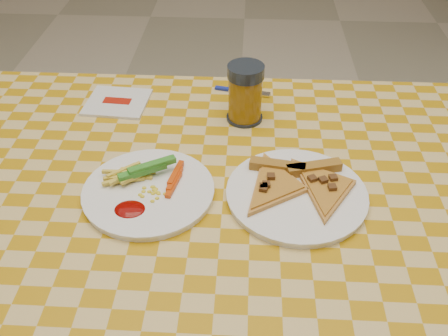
{
  "coord_description": "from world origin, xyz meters",
  "views": [
    {
      "loc": [
        0.04,
        -0.72,
        1.39
      ],
      "look_at": [
        -0.0,
        0.04,
        0.78
      ],
      "focal_mm": 40.0,
      "sensor_mm": 36.0,
      "label": 1
    }
  ],
  "objects": [
    {
      "name": "plate_right",
      "position": [
        0.14,
        -0.02,
        0.76
      ],
      "size": [
        0.34,
        0.34,
        0.01
      ],
      "primitive_type": "cylinder",
      "rotation": [
        0.0,
        0.0,
        -0.38
      ],
      "color": "white",
      "rests_on": "table"
    },
    {
      "name": "drink_glass",
      "position": [
        0.03,
        0.25,
        0.82
      ],
      "size": [
        0.08,
        0.08,
        0.13
      ],
      "color": "black",
      "rests_on": "table"
    },
    {
      "name": "fork",
      "position": [
        0.03,
        0.36,
        0.76
      ],
      "size": [
        0.14,
        0.04,
        0.01
      ],
      "rotation": [
        0.0,
        0.0,
        -0.2
      ],
      "color": "#162597",
      "rests_on": "table"
    },
    {
      "name": "napkin",
      "position": [
        -0.27,
        0.3,
        0.76
      ],
      "size": [
        0.15,
        0.14,
        0.01
      ],
      "rotation": [
        0.0,
        0.0,
        -0.07
      ],
      "color": "silver",
      "rests_on": "table"
    },
    {
      "name": "fries_veggies",
      "position": [
        -0.15,
        -0.01,
        0.78
      ],
      "size": [
        0.17,
        0.16,
        0.04
      ],
      "color": "#EED14B",
      "rests_on": "plate_left"
    },
    {
      "name": "pizza_slices",
      "position": [
        0.14,
        -0.0,
        0.78
      ],
      "size": [
        0.27,
        0.24,
        0.02
      ],
      "color": "gold",
      "rests_on": "plate_right"
    },
    {
      "name": "table",
      "position": [
        0.0,
        0.0,
        0.68
      ],
      "size": [
        1.28,
        0.88,
        0.76
      ],
      "color": "white",
      "rests_on": "ground"
    },
    {
      "name": "plate_left",
      "position": [
        -0.14,
        -0.02,
        0.76
      ],
      "size": [
        0.32,
        0.32,
        0.01
      ],
      "primitive_type": "cylinder",
      "rotation": [
        0.0,
        0.0,
        -0.41
      ],
      "color": "white",
      "rests_on": "table"
    }
  ]
}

